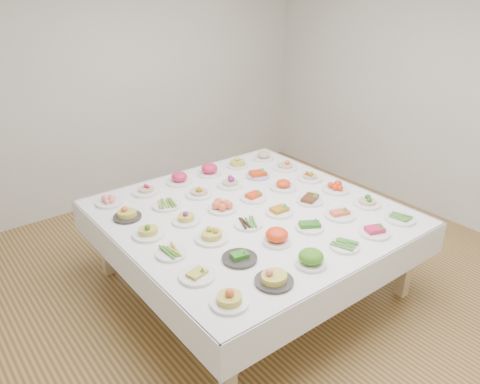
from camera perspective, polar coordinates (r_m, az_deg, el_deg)
room_envelope at (r=3.71m, az=3.50°, el=12.80°), size 5.02×5.02×2.81m
display_table at (r=4.08m, az=1.29°, el=-3.17°), size 2.31×2.31×0.75m
dish_0 at (r=2.96m, az=-1.31°, el=-12.48°), size 0.24×0.24×0.14m
dish_1 at (r=3.13m, az=4.20°, el=-9.79°), size 0.26×0.26×0.17m
dish_2 at (r=3.35m, az=8.64°, el=-7.94°), size 0.23×0.23×0.13m
dish_3 at (r=3.61m, az=12.64°, el=-6.30°), size 0.22×0.22×0.05m
dish_4 at (r=3.84m, az=16.11°, el=-4.40°), size 0.24×0.24×0.10m
dish_5 at (r=4.12m, az=18.91°, el=-2.97°), size 0.25×0.25×0.06m
dish_6 at (r=3.22m, az=-5.26°, el=-9.82°), size 0.25×0.25×0.09m
dish_7 at (r=3.38m, az=-0.05°, el=-7.80°), size 0.25×0.25×0.09m
dish_8 at (r=3.58m, az=4.52°, el=-5.26°), size 0.23×0.23×0.14m
dish_9 at (r=3.81m, az=8.50°, el=-3.91°), size 0.23×0.23×0.10m
dish_10 at (r=4.04m, az=12.08°, el=-2.45°), size 0.25×0.25×0.10m
dish_11 at (r=4.29m, az=15.29°, el=-0.90°), size 0.24×0.24×0.12m
dish_12 at (r=3.48m, az=-8.35°, el=-7.23°), size 0.23×0.23×0.06m
dish_13 at (r=3.61m, az=-3.46°, el=-4.82°), size 0.26×0.26×0.15m
dish_14 at (r=3.81m, az=1.03°, el=-3.81°), size 0.24×0.23×0.06m
dish_15 at (r=4.01m, az=4.83°, el=-2.01°), size 0.24×0.24×0.11m
dish_16 at (r=4.24m, az=8.53°, el=-0.61°), size 0.24×0.24×0.11m
dish_17 at (r=4.50m, az=11.62°, el=0.69°), size 0.25×0.25×0.11m
dish_18 at (r=3.73m, az=-11.11°, el=-4.45°), size 0.25×0.25×0.13m
dish_19 at (r=3.88m, az=-6.58°, el=-3.01°), size 0.23×0.23×0.12m
dish_20 at (r=4.05m, az=-2.16°, el=-1.51°), size 0.25×0.25×0.12m
dish_21 at (r=4.25m, az=1.66°, el=-0.33°), size 0.24×0.24×0.11m
dish_22 at (r=4.47m, az=5.32°, el=1.12°), size 0.25×0.25×0.13m
dish_23 at (r=4.70m, az=8.53°, el=2.13°), size 0.25×0.25×0.13m
dish_24 at (r=4.03m, az=-13.62°, el=-2.40°), size 0.23×0.23×0.13m
dish_25 at (r=4.17m, az=-8.94°, el=-1.41°), size 0.27×0.25×0.06m
dish_26 at (r=4.33m, az=-5.02°, el=0.23°), size 0.25×0.25×0.12m
dish_27 at (r=4.50m, az=-1.20°, el=1.52°), size 0.26×0.26×0.14m
dish_28 at (r=4.72m, az=2.18°, el=2.39°), size 0.23×0.23×0.11m
dish_29 at (r=4.93m, az=5.55°, el=3.55°), size 0.25×0.25×0.14m
dish_30 at (r=4.32m, az=-15.60°, el=-0.90°), size 0.24×0.24×0.10m
dish_31 at (r=4.45m, az=-11.39°, el=0.50°), size 0.26×0.26×0.12m
dish_32 at (r=4.61m, az=-7.42°, el=1.90°), size 0.25×0.25×0.15m
dish_33 at (r=4.77m, az=-3.75°, el=2.82°), size 0.23×0.23×0.13m
dish_34 at (r=4.96m, az=-0.30°, el=3.74°), size 0.22×0.22×0.13m
dish_35 at (r=5.18m, az=2.89°, el=4.53°), size 0.22×0.22×0.12m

